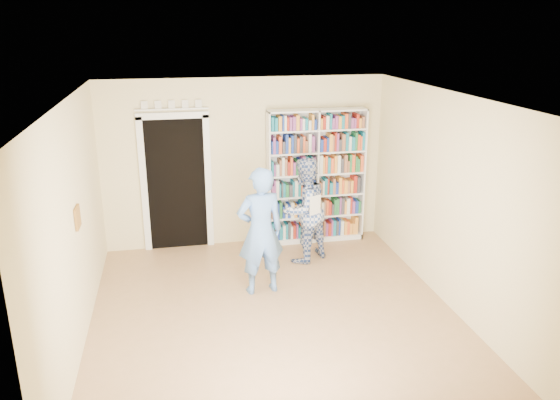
{
  "coord_description": "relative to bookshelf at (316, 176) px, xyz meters",
  "views": [
    {
      "loc": [
        -1.14,
        -5.92,
        3.5
      ],
      "look_at": [
        0.25,
        0.9,
        1.22
      ],
      "focal_mm": 35.0,
      "sensor_mm": 36.0,
      "label": 1
    }
  ],
  "objects": [
    {
      "name": "bookshelf",
      "position": [
        0.0,
        0.0,
        0.0
      ],
      "size": [
        1.6,
        0.3,
        2.2
      ],
      "rotation": [
        0.0,
        0.0,
        -0.01
      ],
      "color": "white",
      "rests_on": "floor"
    },
    {
      "name": "man_blue",
      "position": [
        -1.2,
        -1.65,
        -0.24
      ],
      "size": [
        0.69,
        0.5,
        1.74
      ],
      "primitive_type": "imported",
      "rotation": [
        0.0,
        0.0,
        3.28
      ],
      "color": "#5C88CD",
      "rests_on": "floor"
    },
    {
      "name": "paper_sheet",
      "position": [
        -0.28,
        -1.01,
        -0.14
      ],
      "size": [
        0.19,
        0.1,
        0.29
      ],
      "primitive_type": "cube",
      "rotation": [
        0.0,
        0.0,
        0.46
      ],
      "color": "white",
      "rests_on": "man_plaid"
    },
    {
      "name": "ceiling",
      "position": [
        -1.14,
        -2.34,
        1.59
      ],
      "size": [
        5.0,
        5.0,
        0.0
      ],
      "primitive_type": "plane",
      "rotation": [
        3.14,
        0.0,
        0.0
      ],
      "color": "white",
      "rests_on": "wall_back"
    },
    {
      "name": "man_plaid",
      "position": [
        -0.38,
        -0.76,
        -0.3
      ],
      "size": [
        0.99,
        0.93,
        1.61
      ],
      "primitive_type": "imported",
      "rotation": [
        0.0,
        0.0,
        3.69
      ],
      "color": "navy",
      "rests_on": "floor"
    },
    {
      "name": "wall_left",
      "position": [
        -3.39,
        -2.34,
        0.24
      ],
      "size": [
        0.0,
        5.0,
        5.0
      ],
      "primitive_type": "plane",
      "rotation": [
        1.57,
        0.0,
        1.57
      ],
      "color": "beige",
      "rests_on": "floor"
    },
    {
      "name": "wall_back",
      "position": [
        -1.14,
        0.16,
        0.24
      ],
      "size": [
        4.5,
        0.0,
        4.5
      ],
      "primitive_type": "plane",
      "rotation": [
        1.57,
        0.0,
        0.0
      ],
      "color": "beige",
      "rests_on": "floor"
    },
    {
      "name": "doorway",
      "position": [
        -2.24,
        0.13,
        0.07
      ],
      "size": [
        1.1,
        0.08,
        2.43
      ],
      "color": "black",
      "rests_on": "floor"
    },
    {
      "name": "wall_art",
      "position": [
        -3.37,
        -2.14,
        0.29
      ],
      "size": [
        0.03,
        0.25,
        0.25
      ],
      "primitive_type": "cube",
      "color": "brown",
      "rests_on": "wall_left"
    },
    {
      "name": "floor",
      "position": [
        -1.14,
        -2.34,
        -1.11
      ],
      "size": [
        5.0,
        5.0,
        0.0
      ],
      "primitive_type": "plane",
      "color": "#A47B4F",
      "rests_on": "ground"
    },
    {
      "name": "wall_right",
      "position": [
        1.11,
        -2.34,
        0.24
      ],
      "size": [
        0.0,
        5.0,
        5.0
      ],
      "primitive_type": "plane",
      "rotation": [
        1.57,
        0.0,
        -1.57
      ],
      "color": "beige",
      "rests_on": "floor"
    }
  ]
}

